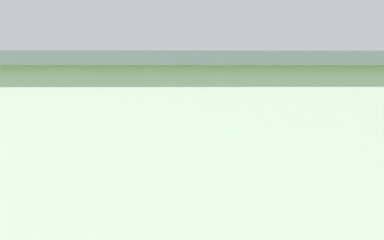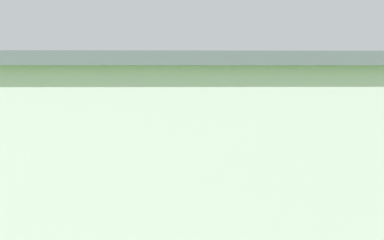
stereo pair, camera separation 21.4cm
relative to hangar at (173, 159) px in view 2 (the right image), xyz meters
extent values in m
plane|color=#568438|center=(-0.69, -37.80, -3.82)|extent=(400.00, 400.00, 0.00)
cube|color=silver|center=(0.00, 0.02, -0.18)|extent=(29.40, 15.88, 7.27)
cube|color=slate|center=(0.00, 0.02, 3.62)|extent=(30.02, 16.51, 0.35)
cube|color=#384251|center=(-0.28, -7.42, -0.84)|extent=(10.00, 0.54, 5.96)
cylinder|color=yellow|center=(-4.46, -39.76, 0.26)|extent=(5.59, 5.08, 1.95)
cone|color=black|center=(-1.83, -42.06, -0.21)|extent=(1.11, 1.11, 0.87)
cube|color=silver|center=(-3.91, -40.24, -0.01)|extent=(7.18, 7.95, 0.29)
cube|color=silver|center=(-3.49, -40.61, 1.28)|extent=(7.18, 7.95, 0.29)
cube|color=yellow|center=(-6.50, -37.97, 1.69)|extent=(1.02, 0.91, 1.43)
cube|color=silver|center=(-6.60, -37.88, 0.64)|extent=(2.39, 2.55, 0.20)
cylinder|color=black|center=(-4.74, -40.77, -1.12)|extent=(0.57, 0.53, 0.64)
cylinder|color=black|center=(-3.49, -39.34, -1.12)|extent=(0.57, 0.53, 0.64)
cylinder|color=#332D28|center=(-5.69, -42.70, 0.64)|extent=(0.25, 0.23, 1.35)
cylinder|color=#332D28|center=(-1.71, -38.15, 0.64)|extent=(0.25, 0.23, 1.35)
cube|color=#B7B7BC|center=(-13.23, -13.02, -3.11)|extent=(1.86, 4.66, 0.78)
cube|color=#2D3842|center=(-13.23, -13.02, -2.46)|extent=(1.63, 2.61, 0.51)
cylinder|color=black|center=(-12.32, -11.44, -3.50)|extent=(0.22, 0.64, 0.64)
cylinder|color=black|center=(-14.15, -14.61, -3.50)|extent=(0.22, 0.64, 0.64)
cylinder|color=black|center=(-12.30, -14.60, -3.50)|extent=(0.22, 0.64, 0.64)
cylinder|color=#B23333|center=(-5.47, -16.28, -3.39)|extent=(0.41, 0.41, 0.84)
cylinder|color=orange|center=(-5.47, -16.28, -2.68)|extent=(0.48, 0.48, 0.60)
sphere|color=beige|center=(-5.47, -16.28, -2.26)|extent=(0.23, 0.23, 0.23)
cylinder|color=#33723F|center=(-8.05, -14.01, -3.42)|extent=(0.36, 0.36, 0.80)
cylinder|color=navy|center=(-8.05, -14.01, -2.74)|extent=(0.42, 0.42, 0.56)
sphere|color=#D8AD84|center=(-8.05, -14.01, -2.35)|extent=(0.22, 0.22, 0.22)
cylinder|color=silver|center=(18.35, -45.88, -1.22)|extent=(0.12, 0.12, 5.20)
camera|label=1|loc=(1.03, 20.82, 3.28)|focal=51.75mm
camera|label=2|loc=(0.82, 20.84, 3.28)|focal=51.75mm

